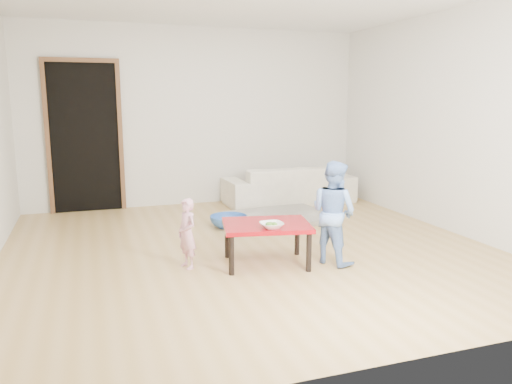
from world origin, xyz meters
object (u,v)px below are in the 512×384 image
bowl (272,225)px  basin (229,221)px  sofa (289,184)px  red_table (266,244)px  child_pink (187,234)px  child_blue (333,212)px

bowl → basin: 1.70m
sofa → bowl: (-1.32, -2.76, 0.15)m
red_table → child_pink: bearing=168.7°
child_pink → child_blue: bearing=58.1°
red_table → sofa: bearing=63.2°
sofa → red_table: size_ratio=2.40×
child_blue → basin: (-0.59, 1.62, -0.43)m
sofa → red_table: (-1.30, -2.58, -0.08)m
sofa → child_pink: (-2.04, -2.43, 0.05)m
sofa → basin: (-1.27, -1.11, -0.21)m
child_blue → basin: 1.78m
bowl → child_pink: child_pink is taller
sofa → bowl: size_ratio=9.17×
bowl → basin: size_ratio=0.46×
sofa → child_blue: 2.81m
child_pink → child_blue: size_ratio=0.66×
basin → sofa: bearing=41.1°
child_blue → basin: child_blue is taller
red_table → child_blue: 0.71m
sofa → basin: bearing=40.2°
bowl → sofa: bearing=64.5°
sofa → child_blue: size_ratio=1.96×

